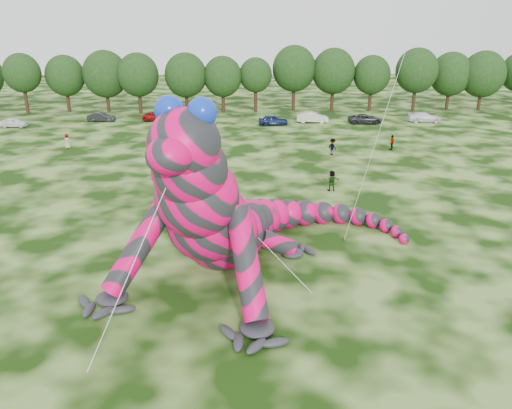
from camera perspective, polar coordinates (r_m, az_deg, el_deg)
The scene contains 29 objects.
ground at distance 28.53m, azimuth 1.98°, elevation -9.02°, with size 240.00×240.00×0.00m, color #16330A.
inflatable_gecko at distance 29.24m, azimuth -2.99°, elevation 3.18°, with size 18.12×21.52×10.76m, color #E40359, non-canonical shape.
tree_3 at distance 89.10m, azimuth -25.02°, elevation 12.40°, with size 5.81×5.23×9.44m, color black, non-canonical shape.
tree_4 at distance 88.55m, azimuth -20.89°, elevation 12.78°, with size 6.22×5.60×9.06m, color black, non-canonical shape.
tree_5 at distance 86.42m, azimuth -16.78°, elevation 13.33°, with size 7.16×6.44×9.80m, color black, non-canonical shape.
tree_6 at distance 83.53m, azimuth -13.26°, elevation 13.33°, with size 6.52×5.86×9.49m, color black, non-canonical shape.
tree_7 at distance 82.57m, azimuth -8.01°, elevation 13.57°, with size 6.68×6.01×9.48m, color black, non-canonical shape.
tree_8 at distance 82.41m, azimuth -3.81°, elevation 13.52°, with size 6.14×5.53×8.94m, color black, non-canonical shape.
tree_9 at distance 82.80m, azimuth -0.04°, elevation 13.50°, with size 5.27×4.74×8.68m, color black, non-canonical shape.
tree_10 at distance 84.39m, azimuth 4.36°, elevation 14.19°, with size 7.09×6.38×10.50m, color black, non-canonical shape.
tree_11 at distance 84.97m, azimuth 8.80°, elevation 13.92°, with size 7.01×6.31×10.07m, color black, non-canonical shape.
tree_12 at distance 85.96m, azimuth 13.03°, elevation 13.35°, with size 5.99×5.39×8.97m, color black, non-canonical shape.
tree_13 at distance 87.41m, azimuth 17.80°, elevation 13.41°, with size 6.83×6.15×10.13m, color black, non-canonical shape.
tree_14 at distance 91.20m, azimuth 21.29°, elevation 13.02°, with size 6.82×6.14×9.40m, color black, non-canonical shape.
tree_15 at distance 92.40m, azimuth 24.46°, elevation 12.75°, with size 7.17×6.45×9.63m, color black, non-canonical shape.
car_0 at distance 78.69m, azimuth -25.94°, elevation 8.44°, with size 1.53×3.81×1.30m, color white.
car_1 at distance 78.34m, azimuth -17.25°, elevation 9.52°, with size 1.40×4.02×1.33m, color black.
car_2 at distance 76.73m, azimuth -11.02°, elevation 9.84°, with size 2.21×4.79×1.33m, color maroon.
car_3 at distance 73.04m, azimuth -6.56°, elevation 9.61°, with size 2.02×4.96×1.44m, color #A1A7AB.
car_4 at distance 72.33m, azimuth 1.98°, elevation 9.62°, with size 1.70×4.22×1.44m, color #141E47.
car_5 at distance 74.63m, azimuth 6.49°, elevation 9.86°, with size 1.61×4.60×1.52m, color beige.
car_6 at distance 75.10m, azimuth 12.35°, elevation 9.54°, with size 2.25×4.89×1.36m, color #262628.
car_7 at distance 78.60m, azimuth 18.69°, elevation 9.43°, with size 1.99×4.90×1.42m, color white.
spectator_5 at distance 43.99m, azimuth 8.65°, elevation 2.72°, with size 1.67×0.53×1.80m, color gray.
spectator_3 at distance 59.88m, azimuth 15.27°, elevation 6.86°, with size 1.02×0.42×1.74m, color gray.
spectator_0 at distance 48.64m, azimuth -6.26°, elevation 4.48°, with size 0.64×0.42×1.74m, color gray.
spectator_4 at distance 62.41m, azimuth -20.77°, elevation 6.79°, with size 0.86×0.56×1.76m, color gray.
spectator_2 at distance 56.08m, azimuth 8.74°, elevation 6.52°, with size 1.19×0.68×1.84m, color gray.
spectator_1 at distance 48.16m, azimuth -9.60°, elevation 4.06°, with size 0.77×0.60×1.59m, color gray.
Camera 1 is at (-1.88, -24.85, 13.89)m, focal length 35.00 mm.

